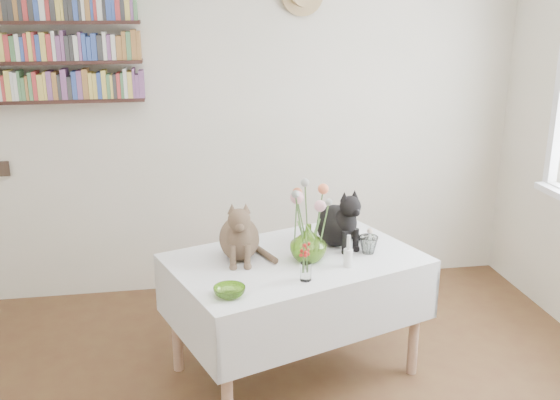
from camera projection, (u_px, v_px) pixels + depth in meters
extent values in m
cube|color=silver|center=(236.00, 116.00, 4.30)|extent=(4.04, 0.04, 2.54)
cube|color=white|center=(295.00, 262.00, 3.33)|extent=(1.50, 1.22, 0.06)
cylinder|color=tan|center=(227.00, 379.00, 2.89)|extent=(0.06, 0.06, 0.64)
cylinder|color=tan|center=(415.00, 322.00, 3.42)|extent=(0.06, 0.06, 0.64)
cylinder|color=tan|center=(176.00, 319.00, 3.45)|extent=(0.06, 0.06, 0.64)
cylinder|color=tan|center=(344.00, 277.00, 3.98)|extent=(0.06, 0.06, 0.64)
imported|color=#9CD44B|center=(308.00, 243.00, 3.25)|extent=(0.26, 0.26, 0.20)
imported|color=#9CD44B|center=(229.00, 292.00, 2.87)|extent=(0.20, 0.20, 0.05)
imported|color=white|center=(368.00, 245.00, 3.37)|extent=(0.12, 0.12, 0.10)
cylinder|color=white|center=(348.00, 258.00, 3.20)|extent=(0.05, 0.05, 0.10)
cylinder|color=white|center=(349.00, 242.00, 3.17)|extent=(0.02, 0.02, 0.08)
cylinder|color=white|center=(306.00, 272.00, 3.04)|extent=(0.06, 0.06, 0.09)
cone|color=white|center=(370.00, 240.00, 3.47)|extent=(0.06, 0.06, 0.08)
sphere|color=beige|center=(370.00, 231.00, 3.45)|extent=(0.03, 0.03, 0.03)
cylinder|color=#4C7233|center=(302.00, 225.00, 3.23)|extent=(0.01, 0.01, 0.30)
sphere|color=#F0A4B0|center=(303.00, 197.00, 3.18)|extent=(0.07, 0.07, 0.07)
cylinder|color=#4C7233|center=(317.00, 229.00, 3.22)|extent=(0.01, 0.01, 0.26)
sphere|color=#F0A4B0|center=(317.00, 205.00, 3.18)|extent=(0.06, 0.06, 0.06)
cylinder|color=#4C7233|center=(319.00, 219.00, 3.25)|extent=(0.01, 0.01, 0.34)
sphere|color=#DD6D42|center=(319.00, 188.00, 3.20)|extent=(0.06, 0.06, 0.06)
cylinder|color=#4C7233|center=(296.00, 222.00, 3.25)|extent=(0.01, 0.01, 0.31)
sphere|color=#DD6D42|center=(296.00, 194.00, 3.20)|extent=(0.05, 0.05, 0.05)
cylinder|color=#4C7233|center=(307.00, 215.00, 3.26)|extent=(0.01, 0.01, 0.37)
sphere|color=#999E93|center=(307.00, 181.00, 3.20)|extent=(0.04, 0.04, 0.04)
cylinder|color=#4C7233|center=(300.00, 225.00, 3.18)|extent=(0.01, 0.01, 0.33)
sphere|color=#999E93|center=(300.00, 194.00, 3.13)|extent=(0.04, 0.04, 0.04)
cylinder|color=#4C7233|center=(323.00, 228.00, 3.20)|extent=(0.01, 0.01, 0.29)
sphere|color=#999E93|center=(324.00, 201.00, 3.15)|extent=(0.04, 0.04, 0.04)
cube|color=#321A15|center=(65.00, 100.00, 3.98)|extent=(1.00, 0.16, 0.02)
cube|color=#321A15|center=(61.00, 62.00, 3.91)|extent=(1.00, 0.16, 0.02)
cube|color=#321A15|center=(57.00, 22.00, 3.84)|extent=(1.00, 0.16, 0.02)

